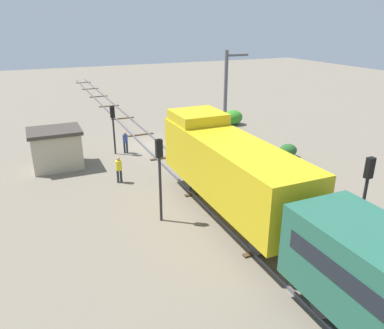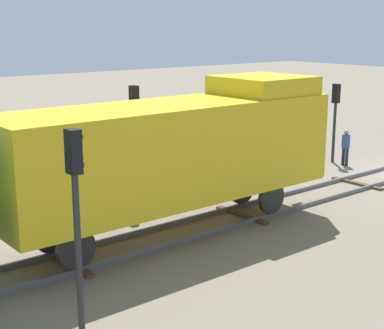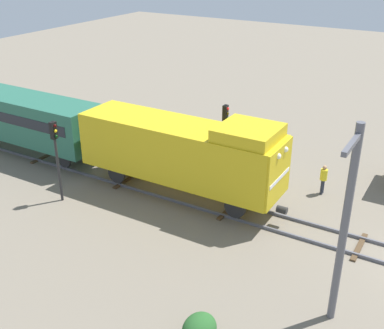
{
  "view_description": "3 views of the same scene",
  "coord_description": "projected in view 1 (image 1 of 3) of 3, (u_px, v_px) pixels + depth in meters",
  "views": [
    {
      "loc": [
        8.82,
        28.12,
        9.64
      ],
      "look_at": [
        0.78,
        9.93,
        1.96
      ],
      "focal_mm": 35.0,
      "sensor_mm": 36.0,
      "label": 1
    },
    {
      "loc": [
        -13.85,
        23.39,
        6.43
      ],
      "look_at": [
        1.37,
        10.98,
        1.75
      ],
      "focal_mm": 55.0,
      "sensor_mm": 36.0,
      "label": 2
    },
    {
      "loc": [
        -19.45,
        0.56,
        12.65
      ],
      "look_at": [
        -0.43,
        11.84,
        2.31
      ],
      "focal_mm": 45.0,
      "sensor_mm": 36.0,
      "label": 3
    }
  ],
  "objects": [
    {
      "name": "railway_track",
      "position": [
        152.0,
        145.0,
        30.76
      ],
      "size": [
        2.4,
        78.99,
        0.16
      ],
      "color": "#595960",
      "rests_on": "ground"
    },
    {
      "name": "locomotive",
      "position": [
        228.0,
        165.0,
        18.98
      ],
      "size": [
        2.9,
        11.6,
        4.6
      ],
      "color": "gold",
      "rests_on": "railway_track"
    },
    {
      "name": "worker_by_signal",
      "position": [
        119.0,
        168.0,
        23.47
      ],
      "size": [
        0.38,
        0.38,
        1.7
      ],
      "rotation": [
        0.0,
        0.0,
        0.27
      ],
      "color": "#262B38",
      "rests_on": "ground"
    },
    {
      "name": "bush_near",
      "position": [
        233.0,
        117.0,
        36.77
      ],
      "size": [
        1.98,
        1.62,
        1.44
      ],
      "primitive_type": "ellipsoid",
      "color": "#338626",
      "rests_on": "ground"
    },
    {
      "name": "traffic_signal_mid",
      "position": [
        160.0,
        166.0,
        18.23
      ],
      "size": [
        0.32,
        0.34,
        4.36
      ],
      "color": "#262628",
      "rests_on": "ground"
    },
    {
      "name": "ground_plane",
      "position": [
        152.0,
        146.0,
        30.79
      ],
      "size": [
        118.48,
        118.48,
        0.0
      ],
      "primitive_type": "plane",
      "color": "#756B5B"
    },
    {
      "name": "catenary_mast",
      "position": [
        226.0,
        99.0,
        28.54
      ],
      "size": [
        1.94,
        0.28,
        7.63
      ],
      "color": "#595960",
      "rests_on": "ground"
    },
    {
      "name": "bush_mid",
      "position": [
        288.0,
        151.0,
        28.05
      ],
      "size": [
        1.4,
        1.14,
        1.02
      ],
      "primitive_type": "ellipsoid",
      "color": "#265926",
      "rests_on": "ground"
    },
    {
      "name": "relay_hut",
      "position": [
        56.0,
        148.0,
        25.82
      ],
      "size": [
        3.5,
        2.9,
        2.74
      ],
      "color": "#B2A893",
      "rests_on": "ground"
    },
    {
      "name": "worker_near_track",
      "position": [
        125.0,
        141.0,
        28.76
      ],
      "size": [
        0.38,
        0.38,
        1.7
      ],
      "rotation": [
        0.0,
        0.0,
        2.5
      ],
      "color": "#262B38",
      "rests_on": "ground"
    },
    {
      "name": "traffic_signal_far",
      "position": [
        366.0,
        188.0,
        15.65
      ],
      "size": [
        0.32,
        0.34,
        4.44
      ],
      "color": "#262628",
      "rests_on": "ground"
    },
    {
      "name": "traffic_signal_near",
      "position": [
        113.0,
        121.0,
        27.99
      ],
      "size": [
        0.32,
        0.34,
        3.75
      ],
      "color": "#262628",
      "rests_on": "ground"
    }
  ]
}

